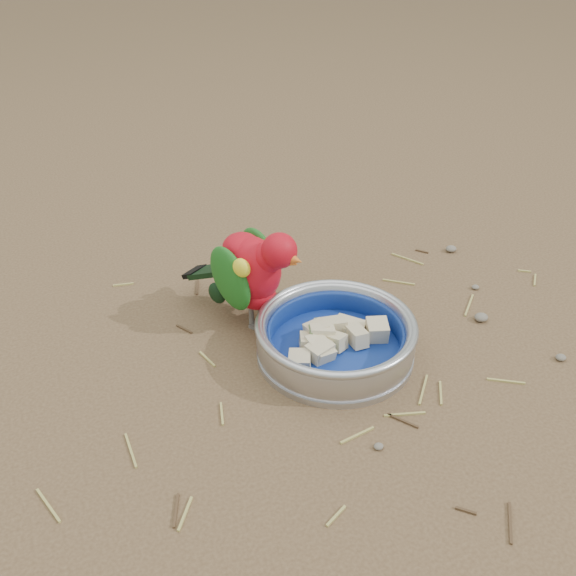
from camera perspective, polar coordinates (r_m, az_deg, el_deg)
name	(u,v)px	position (r m, az deg, el deg)	size (l,w,h in m)	color
ground	(349,376)	(0.93, 5.47, -7.78)	(60.00, 60.00, 0.00)	brown
food_bowl	(335,351)	(0.96, 4.19, -5.59)	(0.23, 0.23, 0.02)	#B2B2BA
bowl_wall	(336,335)	(0.95, 4.26, -4.17)	(0.23, 0.23, 0.04)	#B2B2BA
fruit_wedges	(335,339)	(0.95, 4.24, -4.50)	(0.14, 0.14, 0.03)	beige
lory_parrot	(253,277)	(0.99, -3.15, 0.97)	(0.10, 0.21, 0.17)	#B80B19
ground_debris	(325,357)	(0.96, 3.35, -6.15)	(0.90, 0.80, 0.01)	tan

